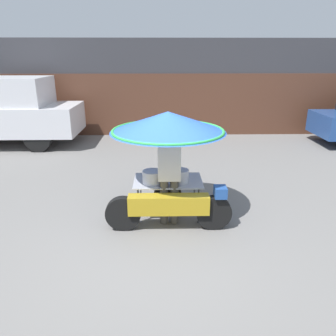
{
  "coord_description": "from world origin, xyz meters",
  "views": [
    {
      "loc": [
        0.06,
        -4.63,
        2.82
      ],
      "look_at": [
        0.18,
        0.84,
        0.93
      ],
      "focal_mm": 35.0,
      "sensor_mm": 36.0,
      "label": 1
    }
  ],
  "objects": [
    {
      "name": "shopfront_building",
      "position": [
        0.0,
        8.36,
        1.68
      ],
      "size": [
        28.0,
        2.06,
        3.38
      ],
      "color": "#38383D",
      "rests_on": "ground"
    },
    {
      "name": "ground_plane",
      "position": [
        0.0,
        0.0,
        0.0
      ],
      "size": [
        36.0,
        36.0,
        0.0
      ],
      "primitive_type": "plane",
      "color": "slate"
    },
    {
      "name": "vendor_person",
      "position": [
        0.19,
        0.55,
        0.93
      ],
      "size": [
        0.38,
        0.22,
        1.66
      ],
      "color": "#4C473D",
      "rests_on": "ground"
    },
    {
      "name": "vendor_motorcycle_cart",
      "position": [
        0.18,
        0.83,
        1.51
      ],
      "size": [
        2.13,
        2.0,
        1.92
      ],
      "color": "black",
      "rests_on": "ground"
    }
  ]
}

